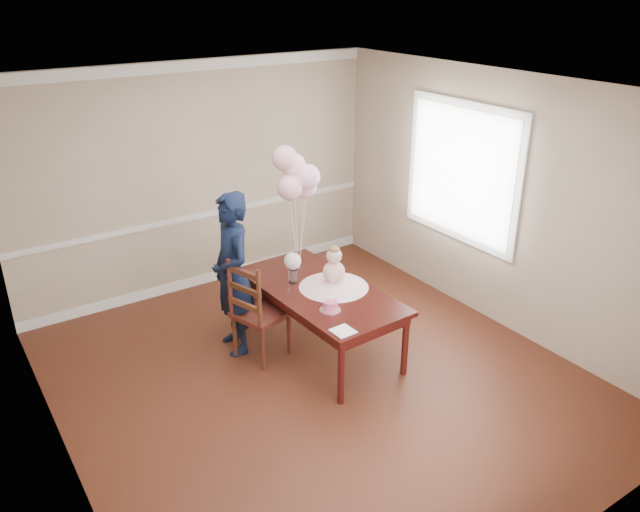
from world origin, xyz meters
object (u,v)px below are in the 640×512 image
(birthday_cake, at_px, (330,305))
(dining_table_top, at_px, (320,291))
(dining_chair_seat, at_px, (261,313))
(woman, at_px, (232,274))

(birthday_cake, bearing_deg, dining_table_top, 68.45)
(dining_table_top, distance_m, birthday_cake, 0.46)
(dining_chair_seat, height_order, woman, woman)
(dining_chair_seat, distance_m, woman, 0.48)
(birthday_cake, distance_m, dining_chair_seat, 0.79)
(dining_chair_seat, bearing_deg, woman, 101.33)
(woman, bearing_deg, birthday_cake, 37.53)
(dining_table_top, height_order, birthday_cake, birthday_cake)
(dining_table_top, xyz_separation_m, woman, (-0.70, 0.50, 0.17))
(birthday_cake, xyz_separation_m, woman, (-0.54, 0.92, 0.10))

